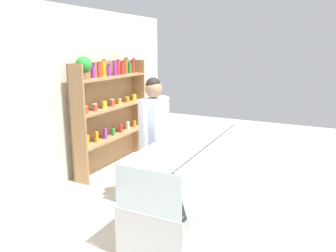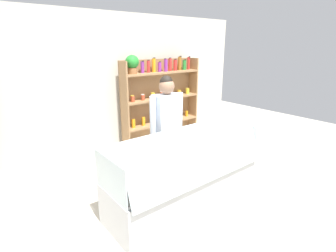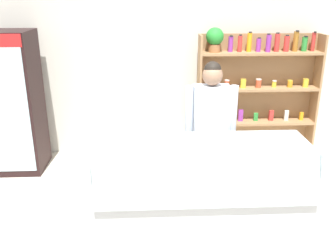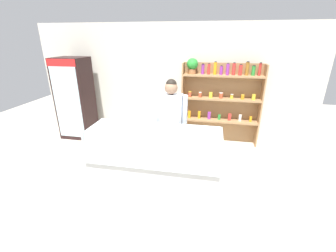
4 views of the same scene
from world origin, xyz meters
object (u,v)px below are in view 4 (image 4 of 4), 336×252
(shelving_unit, at_px, (218,97))
(shop_clerk, at_px, (171,118))
(deli_display_case, at_px, (155,167))
(drinks_fridge, at_px, (75,98))

(shelving_unit, distance_m, shop_clerk, 1.61)
(shelving_unit, bearing_deg, deli_display_case, -117.64)
(shelving_unit, height_order, deli_display_case, shelving_unit)
(deli_display_case, bearing_deg, shop_clerk, 73.70)
(deli_display_case, height_order, shop_clerk, shop_clerk)
(drinks_fridge, bearing_deg, deli_display_case, -34.44)
(drinks_fridge, height_order, shop_clerk, drinks_fridge)
(drinks_fridge, distance_m, shop_clerk, 2.79)
(drinks_fridge, distance_m, deli_display_case, 3.00)
(drinks_fridge, xyz_separation_m, shelving_unit, (3.43, 0.30, 0.13))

